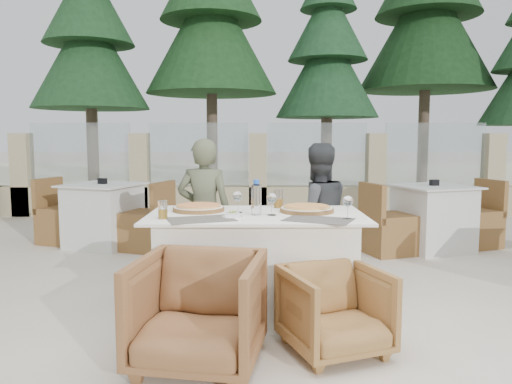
{
  "coord_description": "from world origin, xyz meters",
  "views": [
    {
      "loc": [
        -0.05,
        -3.65,
        1.34
      ],
      "look_at": [
        -0.04,
        0.31,
        0.9
      ],
      "focal_mm": 35.0,
      "sensor_mm": 36.0,
      "label": 1
    }
  ],
  "objects_px": {
    "wine_glass_centre": "(238,201)",
    "armchair_near_right": "(335,310)",
    "dining_table": "(256,264)",
    "beer_glass_left": "(163,210)",
    "water_bottle": "(256,197)",
    "wine_glass_near": "(272,203)",
    "diner_left": "(204,214)",
    "pizza_left": "(199,208)",
    "beer_glass_right": "(278,199)",
    "armchair_far_left": "(219,255)",
    "pizza_right": "(307,208)",
    "diner_right": "(317,217)",
    "bg_table_a": "(104,215)",
    "olive_dish": "(232,214)",
    "bg_table_b": "(433,218)",
    "armchair_near_left": "(198,311)",
    "armchair_far_right": "(306,253)",
    "wine_glass_corner": "(348,206)"
  },
  "relations": [
    {
      "from": "wine_glass_centre",
      "to": "armchair_near_right",
      "type": "xyz_separation_m",
      "value": [
        0.63,
        -0.73,
        -0.59
      ]
    },
    {
      "from": "dining_table",
      "to": "beer_glass_left",
      "type": "relative_size",
      "value": 12.41
    },
    {
      "from": "water_bottle",
      "to": "wine_glass_near",
      "type": "distance_m",
      "value": 0.12
    },
    {
      "from": "wine_glass_centre",
      "to": "beer_glass_left",
      "type": "xyz_separation_m",
      "value": [
        -0.51,
        -0.28,
        -0.03
      ]
    },
    {
      "from": "water_bottle",
      "to": "diner_left",
      "type": "distance_m",
      "value": 0.9
    },
    {
      "from": "dining_table",
      "to": "pizza_left",
      "type": "height_order",
      "value": "pizza_left"
    },
    {
      "from": "beer_glass_right",
      "to": "armchair_far_left",
      "type": "relative_size",
      "value": 0.22
    },
    {
      "from": "dining_table",
      "to": "pizza_right",
      "type": "distance_m",
      "value": 0.57
    },
    {
      "from": "wine_glass_centre",
      "to": "wine_glass_near",
      "type": "height_order",
      "value": "same"
    },
    {
      "from": "wine_glass_centre",
      "to": "diner_right",
      "type": "bearing_deg",
      "value": 39.93
    },
    {
      "from": "pizza_left",
      "to": "bg_table_a",
      "type": "distance_m",
      "value": 2.67
    },
    {
      "from": "wine_glass_near",
      "to": "olive_dish",
      "type": "xyz_separation_m",
      "value": [
        -0.28,
        -0.09,
        -0.07
      ]
    },
    {
      "from": "olive_dish",
      "to": "bg_table_b",
      "type": "relative_size",
      "value": 0.07
    },
    {
      "from": "olive_dish",
      "to": "armchair_near_right",
      "type": "distance_m",
      "value": 0.98
    },
    {
      "from": "pizza_left",
      "to": "armchair_near_right",
      "type": "relative_size",
      "value": 0.67
    },
    {
      "from": "wine_glass_centre",
      "to": "armchair_near_left",
      "type": "height_order",
      "value": "wine_glass_centre"
    },
    {
      "from": "diner_left",
      "to": "bg_table_b",
      "type": "bearing_deg",
      "value": -144.55
    },
    {
      "from": "pizza_right",
      "to": "bg_table_a",
      "type": "xyz_separation_m",
      "value": [
        -2.25,
        2.28,
        -0.41
      ]
    },
    {
      "from": "beer_glass_right",
      "to": "armchair_near_right",
      "type": "xyz_separation_m",
      "value": [
        0.31,
        -1.0,
        -0.57
      ]
    },
    {
      "from": "pizza_left",
      "to": "pizza_right",
      "type": "height_order",
      "value": "pizza_right"
    },
    {
      "from": "armchair_far_left",
      "to": "bg_table_b",
      "type": "xyz_separation_m",
      "value": [
        2.42,
        1.53,
        0.08
      ]
    },
    {
      "from": "wine_glass_centre",
      "to": "beer_glass_right",
      "type": "height_order",
      "value": "wine_glass_centre"
    },
    {
      "from": "diner_right",
      "to": "bg_table_b",
      "type": "height_order",
      "value": "diner_right"
    },
    {
      "from": "pizza_left",
      "to": "armchair_far_right",
      "type": "relative_size",
      "value": 0.57
    },
    {
      "from": "armchair_far_right",
      "to": "bg_table_b",
      "type": "distance_m",
      "value": 2.23
    },
    {
      "from": "beer_glass_right",
      "to": "pizza_left",
      "type": "bearing_deg",
      "value": -164.42
    },
    {
      "from": "pizza_right",
      "to": "bg_table_a",
      "type": "relative_size",
      "value": 0.25
    },
    {
      "from": "armchair_near_left",
      "to": "bg_table_b",
      "type": "relative_size",
      "value": 0.44
    },
    {
      "from": "armchair_far_left",
      "to": "armchair_near_right",
      "type": "relative_size",
      "value": 1.14
    },
    {
      "from": "armchair_near_right",
      "to": "diner_left",
      "type": "bearing_deg",
      "value": 104.38
    },
    {
      "from": "beer_glass_left",
      "to": "dining_table",
      "type": "bearing_deg",
      "value": 19.02
    },
    {
      "from": "pizza_right",
      "to": "armchair_far_left",
      "type": "distance_m",
      "value": 1.01
    },
    {
      "from": "water_bottle",
      "to": "beer_glass_left",
      "type": "relative_size",
      "value": 2.01
    },
    {
      "from": "armchair_near_right",
      "to": "diner_left",
      "type": "xyz_separation_m",
      "value": [
        -0.94,
        1.37,
        0.39
      ]
    },
    {
      "from": "armchair_far_right",
      "to": "diner_right",
      "type": "relative_size",
      "value": 0.54
    },
    {
      "from": "beer_glass_right",
      "to": "wine_glass_corner",
      "type": "bearing_deg",
      "value": -51.18
    },
    {
      "from": "olive_dish",
      "to": "bg_table_b",
      "type": "distance_m",
      "value": 3.26
    },
    {
      "from": "wine_glass_centre",
      "to": "diner_left",
      "type": "xyz_separation_m",
      "value": [
        -0.32,
        0.64,
        -0.2
      ]
    },
    {
      "from": "olive_dish",
      "to": "armchair_far_left",
      "type": "height_order",
      "value": "olive_dish"
    },
    {
      "from": "diner_left",
      "to": "dining_table",
      "type": "bearing_deg",
      "value": 128.99
    },
    {
      "from": "beer_glass_right",
      "to": "diner_left",
      "type": "distance_m",
      "value": 0.76
    },
    {
      "from": "armchair_far_left",
      "to": "wine_glass_centre",
      "type": "bearing_deg",
      "value": 105.91
    },
    {
      "from": "wine_glass_corner",
      "to": "wine_glass_near",
      "type": "bearing_deg",
      "value": 161.58
    },
    {
      "from": "armchair_near_right",
      "to": "diner_right",
      "type": "bearing_deg",
      "value": 67.96
    },
    {
      "from": "pizza_right",
      "to": "beer_glass_left",
      "type": "bearing_deg",
      "value": -163.01
    },
    {
      "from": "armchair_near_right",
      "to": "diner_right",
      "type": "relative_size",
      "value": 0.46
    },
    {
      "from": "wine_glass_near",
      "to": "beer_glass_right",
      "type": "distance_m",
      "value": 0.4
    },
    {
      "from": "beer_glass_right",
      "to": "armchair_near_left",
      "type": "relative_size",
      "value": 0.2
    },
    {
      "from": "beer_glass_right",
      "to": "olive_dish",
      "type": "xyz_separation_m",
      "value": [
        -0.35,
        -0.48,
        -0.05
      ]
    },
    {
      "from": "beer_glass_right",
      "to": "armchair_near_left",
      "type": "xyz_separation_m",
      "value": [
        -0.52,
        -1.18,
        -0.51
      ]
    }
  ]
}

